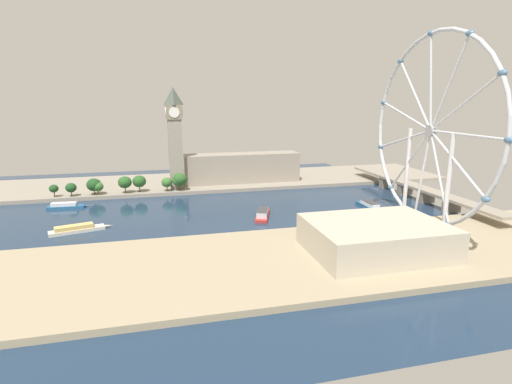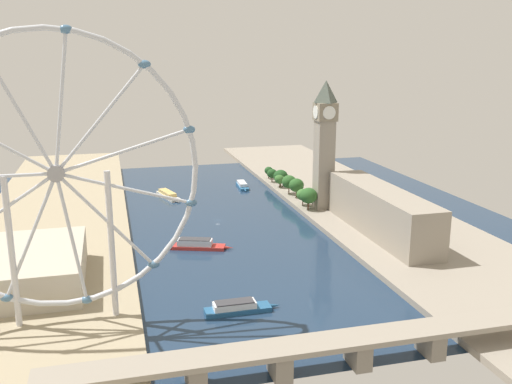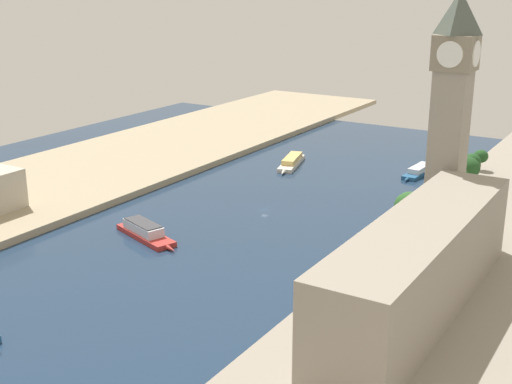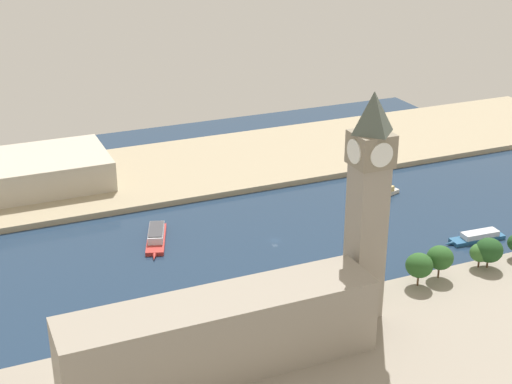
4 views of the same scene
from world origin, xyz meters
TOP-DOWN VIEW (x-y plane):
  - ground_plane at (0.00, 0.00)m, footprint 373.46×373.46m
  - riverbank_left at (-101.73, 0.00)m, footprint 90.00×520.00m
  - riverbank_right at (101.73, 0.00)m, footprint 90.00×520.00m
  - clock_tower at (-73.19, -2.08)m, footprint 14.12×14.12m
  - parliament_block at (-85.46, 58.82)m, footprint 22.00×105.79m
  - tree_row_embankment at (-62.81, -37.54)m, footprint 14.04×108.07m
  - ferris_wheel at (84.82, 128.85)m, footprint 107.75×3.20m
  - riverside_hall at (105.38, 87.26)m, footprint 51.30×66.87m
  - river_bridge at (0.00, 183.85)m, footprint 185.46×12.87m
  - tour_boat_0 at (21.41, 50.20)m, footprint 34.92×17.58m
  - tour_boat_1 at (17.23, 133.22)m, footprint 32.66×7.69m
  - tour_boat_2 at (24.79, -68.08)m, footprint 15.67×37.12m
  - tour_boat_3 at (-36.62, -85.75)m, footprint 8.51×31.03m

SIDE VIEW (x-z plane):
  - ground_plane at x=0.00m, z-range 0.00..0.00m
  - riverbank_left at x=-101.73m, z-range 0.00..3.00m
  - riverbank_right at x=101.73m, z-range 0.00..3.00m
  - tour_boat_3 at x=-36.62m, z-range -0.33..3.91m
  - tour_boat_2 at x=24.79m, z-range -0.33..4.18m
  - tour_boat_1 at x=17.23m, z-range -0.45..4.65m
  - tour_boat_0 at x=21.41m, z-range -0.48..5.19m
  - river_bridge at x=0.00m, z-range 2.63..13.72m
  - riverside_hall at x=105.38m, z-range 3.00..18.88m
  - tree_row_embankment at x=-62.81m, z-range 4.01..18.91m
  - parliament_block at x=-85.46m, z-range 3.00..29.62m
  - clock_tower at x=-73.19m, z-range 4.84..90.34m
  - ferris_wheel at x=84.82m, z-range 5.31..117.87m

